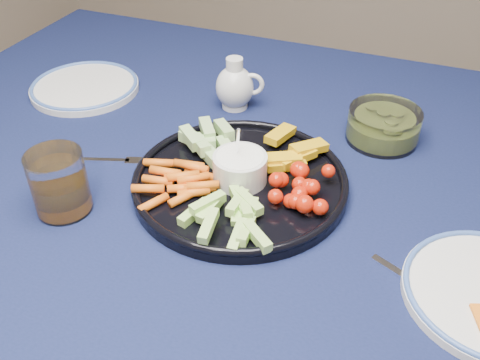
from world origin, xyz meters
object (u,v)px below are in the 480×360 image
at_px(creamer_pitcher, 235,87).
at_px(dining_table, 314,227).
at_px(crudite_platter, 239,177).
at_px(juice_tumbler, 60,186).
at_px(pickle_bowl, 383,127).
at_px(side_plate_extra, 85,87).

bearing_deg(creamer_pitcher, dining_table, -40.38).
distance_m(crudite_platter, creamer_pitcher, 0.26).
height_order(crudite_platter, juice_tumbler, crudite_platter).
xyz_separation_m(pickle_bowl, juice_tumbler, (-0.41, -0.37, 0.02)).
height_order(pickle_bowl, side_plate_extra, pickle_bowl).
height_order(pickle_bowl, juice_tumbler, juice_tumbler).
distance_m(dining_table, pickle_bowl, 0.22).
distance_m(dining_table, crudite_platter, 0.17).
relative_size(dining_table, juice_tumbler, 17.01).
xyz_separation_m(crudite_platter, pickle_bowl, (0.19, 0.22, 0.01)).
xyz_separation_m(creamer_pitcher, pickle_bowl, (0.29, -0.01, -0.02)).
xyz_separation_m(crudite_platter, side_plate_extra, (-0.42, 0.18, -0.01)).
bearing_deg(pickle_bowl, crudite_platter, -130.00).
distance_m(dining_table, creamer_pitcher, 0.32).
height_order(creamer_pitcher, juice_tumbler, creamer_pitcher).
xyz_separation_m(dining_table, side_plate_extra, (-0.53, 0.13, 0.10)).
bearing_deg(dining_table, crudite_platter, -157.84).
bearing_deg(side_plate_extra, dining_table, -14.05).
bearing_deg(dining_table, side_plate_extra, 165.95).
distance_m(dining_table, side_plate_extra, 0.56).
bearing_deg(crudite_platter, juice_tumbler, -146.87).
relative_size(creamer_pitcher, side_plate_extra, 0.46).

